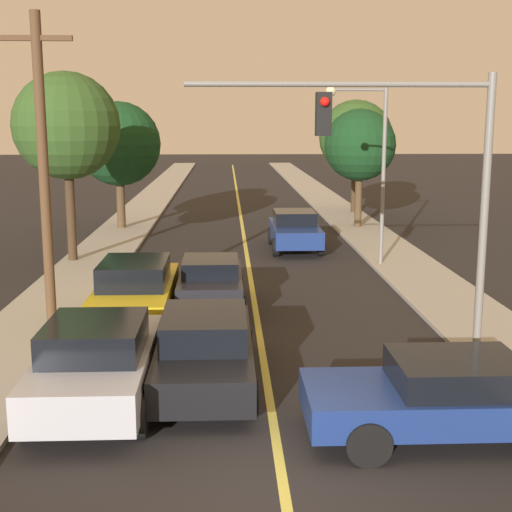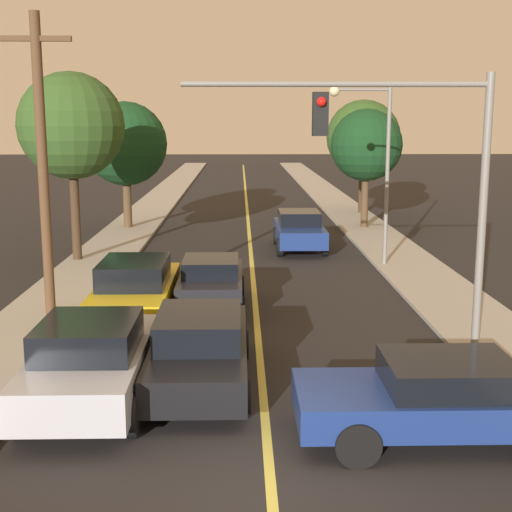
% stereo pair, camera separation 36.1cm
% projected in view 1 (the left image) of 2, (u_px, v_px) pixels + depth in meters
% --- Properties ---
extents(ground_plane, '(200.00, 200.00, 0.00)m').
position_uv_depth(ground_plane, '(282.00, 478.00, 10.50)').
color(ground_plane, black).
extents(road_surface, '(8.79, 80.00, 0.01)m').
position_uv_depth(road_surface, '(238.00, 202.00, 45.82)').
color(road_surface, black).
rests_on(road_surface, ground).
extents(sidewalk_left, '(2.50, 80.00, 0.12)m').
position_uv_depth(sidewalk_left, '(150.00, 201.00, 45.58)').
color(sidewalk_left, '#9E998E').
rests_on(sidewalk_left, ground).
extents(sidewalk_right, '(2.50, 80.00, 0.12)m').
position_uv_depth(sidewalk_right, '(326.00, 200.00, 46.04)').
color(sidewalk_right, '#9E998E').
rests_on(sidewalk_right, ground).
extents(car_near_lane_front, '(1.96, 4.94, 1.53)m').
position_uv_depth(car_near_lane_front, '(205.00, 348.00, 14.01)').
color(car_near_lane_front, black).
rests_on(car_near_lane_front, ground).
extents(car_near_lane_second, '(1.84, 4.03, 1.48)m').
position_uv_depth(car_near_lane_second, '(211.00, 283.00, 19.67)').
color(car_near_lane_second, black).
rests_on(car_near_lane_second, ground).
extents(car_outer_lane_front, '(2.06, 4.57, 1.65)m').
position_uv_depth(car_outer_lane_front, '(97.00, 362.00, 13.00)').
color(car_outer_lane_front, '#A5A8B2').
rests_on(car_outer_lane_front, ground).
extents(car_outer_lane_second, '(2.02, 5.12, 1.64)m').
position_uv_depth(car_outer_lane_second, '(136.00, 290.00, 18.55)').
color(car_outer_lane_second, gold).
rests_on(car_outer_lane_second, ground).
extents(car_far_oncoming, '(1.97, 4.47, 1.57)m').
position_uv_depth(car_far_oncoming, '(295.00, 230.00, 28.80)').
color(car_far_oncoming, navy).
rests_on(car_far_oncoming, ground).
extents(car_crossing_right, '(4.61, 2.06, 1.38)m').
position_uv_depth(car_crossing_right, '(447.00, 396.00, 11.69)').
color(car_crossing_right, navy).
rests_on(car_crossing_right, ground).
extents(traffic_signal_mast, '(6.52, 0.42, 6.05)m').
position_uv_depth(traffic_signal_mast, '(412.00, 161.00, 15.12)').
color(traffic_signal_mast, slate).
rests_on(traffic_signal_mast, ground).
extents(streetlamp_right, '(2.17, 0.36, 6.23)m').
position_uv_depth(streetlamp_right, '(368.00, 148.00, 24.81)').
color(streetlamp_right, slate).
rests_on(streetlamp_right, ground).
extents(utility_pole_left, '(1.60, 0.24, 7.46)m').
position_uv_depth(utility_pole_left, '(44.00, 172.00, 16.42)').
color(utility_pole_left, '#513823').
rests_on(utility_pole_left, ground).
extents(tree_left_near, '(3.93, 3.93, 5.93)m').
position_uv_depth(tree_left_near, '(119.00, 144.00, 33.38)').
color(tree_left_near, '#4C3823').
rests_on(tree_left_near, ground).
extents(tree_left_far, '(3.82, 3.82, 6.78)m').
position_uv_depth(tree_left_far, '(67.00, 126.00, 25.35)').
color(tree_left_far, '#3D2B1C').
rests_on(tree_left_far, ground).
extents(tree_right_near, '(4.05, 4.05, 6.16)m').
position_uv_depth(tree_right_near, '(356.00, 137.00, 39.11)').
color(tree_right_near, '#3D2B1C').
rests_on(tree_right_near, ground).
extents(tree_right_far, '(3.39, 3.39, 5.60)m').
position_uv_depth(tree_right_far, '(360.00, 145.00, 33.65)').
color(tree_right_far, '#4C3823').
rests_on(tree_right_far, ground).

